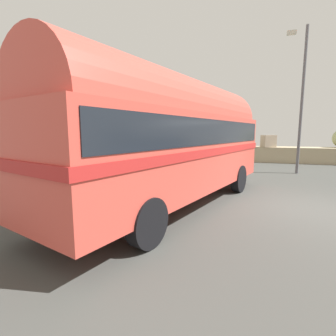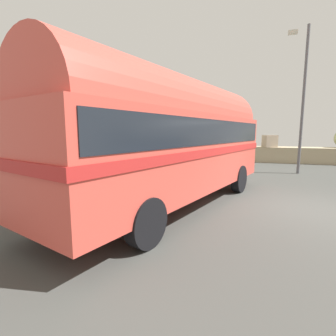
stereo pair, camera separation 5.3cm
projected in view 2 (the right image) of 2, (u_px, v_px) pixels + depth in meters
name	position (u px, v px, depth m)	size (l,w,h in m)	color
ground	(312.00, 210.00, 6.84)	(32.00, 26.00, 0.02)	#42433F
breakwater	(278.00, 153.00, 17.79)	(31.36, 2.16, 2.39)	tan
vintage_coach	(173.00, 136.00, 7.06)	(4.71, 8.91, 3.70)	black
second_coach	(75.00, 135.00, 9.45)	(5.35, 8.87, 3.70)	black
lamp_post	(302.00, 94.00, 12.34)	(0.90, 0.76, 7.28)	#5B5B60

